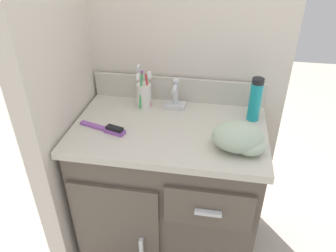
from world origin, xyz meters
TOP-DOWN VIEW (x-y plane):
  - ground_plane at (0.00, 0.00)m, footprint 6.00×6.00m
  - wall_back at (0.00, 0.30)m, footprint 0.97×0.08m
  - wall_left at (-0.44, 0.00)m, footprint 0.08×0.58m
  - vanity at (-0.00, -0.00)m, footprint 0.79×0.52m
  - backsplash at (0.00, 0.24)m, footprint 0.79×0.02m
  - sink_faucet at (0.00, 0.17)m, footprint 0.09×0.09m
  - toothbrush_cup at (-0.14, 0.16)m, footprint 0.08×0.10m
  - shaving_cream_can at (0.34, 0.12)m, footprint 0.05×0.05m
  - hairbrush at (-0.23, -0.07)m, footprint 0.21×0.08m
  - hand_towel at (0.28, -0.11)m, footprint 0.20×0.16m

SIDE VIEW (x-z plane):
  - ground_plane at x=0.00m, z-range 0.00..0.00m
  - vanity at x=0.00m, z-range 0.02..0.79m
  - hairbrush at x=-0.23m, z-range 0.78..0.80m
  - hand_towel at x=0.28m, z-range 0.78..0.87m
  - sink_faucet at x=0.00m, z-range 0.76..0.90m
  - backsplash at x=0.00m, z-range 0.78..0.89m
  - toothbrush_cup at x=-0.14m, z-range 0.75..0.93m
  - shaving_cream_can at x=0.34m, z-range 0.78..0.96m
  - wall_back at x=0.00m, z-range 0.00..2.20m
  - wall_left at x=-0.44m, z-range 0.00..2.20m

